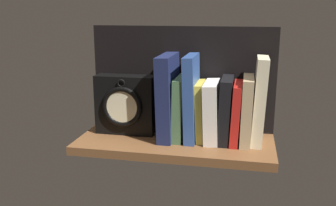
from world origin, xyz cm
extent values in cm
cube|color=brown|center=(0.00, 0.00, -1.25)|extent=(57.71, 24.74, 2.50)
cube|color=black|center=(0.00, 11.77, 16.32)|extent=(57.71, 1.20, 32.65)
cube|color=#192147|center=(-2.65, 2.70, 12.41)|extent=(4.80, 16.94, 24.92)
cube|color=#476B44|center=(1.13, 2.70, 9.20)|extent=(3.19, 14.24, 18.45)
cube|color=#2D4C8E|center=(4.40, 2.70, 12.44)|extent=(3.89, 15.08, 24.97)
cube|color=gold|center=(7.20, 2.70, 8.53)|extent=(2.83, 12.11, 17.14)
cube|color=silver|center=(10.48, 2.70, 8.63)|extent=(4.80, 14.41, 17.42)
cube|color=black|center=(14.39, 2.70, 9.31)|extent=(3.64, 13.84, 18.68)
cube|color=red|center=(17.47, 2.70, 8.61)|extent=(2.91, 14.39, 17.29)
cube|color=tan|center=(20.41, 2.70, 9.55)|extent=(3.19, 14.59, 19.14)
cube|color=beige|center=(23.76, 2.70, 12.40)|extent=(3.98, 12.11, 24.90)
cube|color=black|center=(-16.26, 3.45, 9.07)|extent=(18.14, 5.99, 18.14)
torus|color=black|center=(-16.26, 0.05, 9.18)|extent=(12.47, 1.53, 12.47)
cylinder|color=beige|center=(-16.26, 0.05, 9.18)|extent=(10.06, 0.60, 10.06)
cube|color=black|center=(-16.34, -0.45, 7.95)|extent=(0.47, 0.30, 2.48)
cube|color=black|center=(-18.21, -0.45, 8.94)|extent=(3.94, 0.30, 0.79)
torus|color=black|center=(-16.26, 0.45, 16.42)|extent=(2.44, 0.44, 2.44)
camera|label=1|loc=(19.84, -104.72, 37.98)|focal=40.57mm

